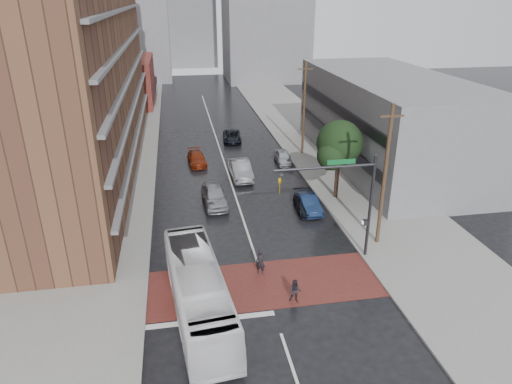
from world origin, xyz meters
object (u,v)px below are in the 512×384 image
object	(u,v)px
car_travel_a	(214,196)
car_parked_near	(308,203)
suv_travel	(232,136)
car_travel_b	(241,170)
pedestrian_b	(295,291)
car_parked_far	(283,157)
transit_bus	(198,291)
pedestrian_a	(261,262)
car_travel_c	(197,159)
car_parked_mid	(306,204)

from	to	relation	value
car_travel_a	car_parked_near	size ratio (longest dim) A/B	1.21
suv_travel	car_parked_near	world-z (taller)	car_parked_near
car_travel_a	car_travel_b	distance (m)	6.44
pedestrian_b	car_parked_near	size ratio (longest dim) A/B	0.36
pedestrian_b	car_travel_b	size ratio (longest dim) A/B	0.28
car_parked_far	transit_bus	bearing A→B (deg)	-111.14
car_travel_a	car_travel_b	xyz separation A→B (m)	(3.05, 5.67, 0.02)
transit_bus	car_parked_near	xyz separation A→B (m)	(9.56, 11.60, -0.87)
pedestrian_a	car_travel_b	bearing A→B (deg)	108.82
transit_bus	pedestrian_a	world-z (taller)	transit_bus
pedestrian_b	car_travel_c	bearing A→B (deg)	123.84
car_travel_c	pedestrian_b	bearing A→B (deg)	-84.48
suv_travel	car_travel_a	bearing A→B (deg)	-97.11
pedestrian_a	suv_travel	distance (m)	28.42
pedestrian_b	suv_travel	distance (m)	31.53
car_travel_b	suv_travel	xyz separation A→B (m)	(0.67, 11.90, -0.22)
suv_travel	car_parked_far	bearing A→B (deg)	-58.62
car_parked_far	suv_travel	bearing A→B (deg)	119.14
transit_bus	suv_travel	distance (m)	32.18
transit_bus	car_travel_b	bearing A→B (deg)	69.40
car_parked_near	car_parked_mid	xyz separation A→B (m)	(-0.16, 0.09, -0.06)
pedestrian_b	car_travel_c	world-z (taller)	pedestrian_b
suv_travel	pedestrian_b	bearing A→B (deg)	-85.87
pedestrian_a	car_travel_c	world-z (taller)	pedestrian_a
car_travel_c	car_parked_far	xyz separation A→B (m)	(8.90, -1.26, 0.04)
pedestrian_b	car_parked_mid	bearing A→B (deg)	95.20
transit_bus	car_parked_far	world-z (taller)	transit_bus
pedestrian_a	pedestrian_b	size ratio (longest dim) A/B	1.18
car_parked_near	car_travel_a	bearing A→B (deg)	160.87
pedestrian_b	car_travel_a	xyz separation A→B (m)	(-3.33, 13.95, 0.10)
car_parked_mid	car_travel_a	bearing A→B (deg)	165.94
car_travel_c	suv_travel	size ratio (longest dim) A/B	0.95
transit_bus	car_parked_mid	xyz separation A→B (m)	(9.40, 11.69, -0.92)
pedestrian_a	car_parked_mid	xyz separation A→B (m)	(5.34, 8.43, -0.25)
pedestrian_b	transit_bus	bearing A→B (deg)	-155.02
pedestrian_a	car_parked_far	size ratio (longest dim) A/B	0.44
transit_bus	car_travel_a	bearing A→B (deg)	75.49
car_travel_b	car_parked_far	bearing A→B (deg)	33.02
car_travel_a	car_parked_far	xyz separation A→B (m)	(8.00, 9.01, -0.16)
pedestrian_b	car_travel_c	size ratio (longest dim) A/B	0.34
pedestrian_a	car_travel_b	distance (m)	16.50
car_parked_near	pedestrian_b	bearing A→B (deg)	-110.45
car_travel_a	pedestrian_a	bearing A→B (deg)	-81.81
suv_travel	car_parked_far	size ratio (longest dim) A/B	1.16
car_parked_near	suv_travel	bearing A→B (deg)	99.62
car_travel_b	car_parked_mid	xyz separation A→B (m)	(4.21, -8.03, -0.24)
transit_bus	car_travel_a	xyz separation A→B (m)	(2.13, 14.05, -0.70)
suv_travel	transit_bus	bearing A→B (deg)	-95.65
suv_travel	car_parked_near	distance (m)	20.37
transit_bus	car_parked_mid	size ratio (longest dim) A/B	2.65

